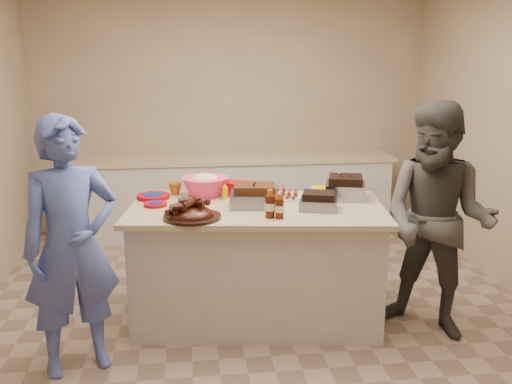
{
  "coord_description": "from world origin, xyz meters",
  "views": [
    {
      "loc": [
        -0.55,
        -4.12,
        2.03
      ],
      "look_at": [
        -0.02,
        0.06,
        1.01
      ],
      "focal_mm": 40.0,
      "sensor_mm": 36.0,
      "label": 1
    }
  ],
  "objects": [
    {
      "name": "pulled_pork_tray",
      "position": [
        -0.04,
        0.01,
        0.91
      ],
      "size": [
        0.39,
        0.32,
        0.11
      ],
      "primitive_type": "cube",
      "rotation": [
        0.0,
        0.0,
        -0.14
      ],
      "color": "#47230F",
      "rests_on": "island"
    },
    {
      "name": "plastic_cup",
      "position": [
        -0.64,
        0.47,
        0.91
      ],
      "size": [
        0.12,
        0.11,
        0.11
      ],
      "primitive_type": "imported",
      "rotation": [
        0.0,
        0.0,
        -0.13
      ],
      "color": "#A15E16",
      "rests_on": "island"
    },
    {
      "name": "guest_blue",
      "position": [
        -1.28,
        -0.57,
        0.0
      ],
      "size": [
        1.2,
        1.79,
        0.4
      ],
      "primitive_type": "imported",
      "rotation": [
        0.0,
        0.0,
        0.39
      ],
      "color": "#4D61B6",
      "rests_on": "ground"
    },
    {
      "name": "mustard_bottle",
      "position": [
        -0.24,
        0.27,
        0.91
      ],
      "size": [
        0.05,
        0.05,
        0.13
      ],
      "primitive_type": "cylinder",
      "rotation": [
        0.0,
        0.0,
        -0.13
      ],
      "color": "#D8B602",
      "rests_on": "island"
    },
    {
      "name": "coleslaw_bowl",
      "position": [
        -0.39,
        0.39,
        0.91
      ],
      "size": [
        0.43,
        0.43,
        0.26
      ],
      "primitive_type": null,
      "rotation": [
        0.0,
        0.0,
        -0.13
      ],
      "color": "#F3356E",
      "rests_on": "island"
    },
    {
      "name": "bbq_bottle_a",
      "position": [
        0.03,
        -0.3,
        0.91
      ],
      "size": [
        0.08,
        0.08,
        0.2
      ],
      "primitive_type": "cylinder",
      "rotation": [
        0.0,
        0.0,
        -0.13
      ],
      "color": "#421508",
      "rests_on": "island"
    },
    {
      "name": "brisket_tray",
      "position": [
        0.42,
        -0.13,
        0.91
      ],
      "size": [
        0.32,
        0.29,
        0.08
      ],
      "primitive_type": "cube",
      "rotation": [
        0.0,
        0.0,
        -0.29
      ],
      "color": "black",
      "rests_on": "island"
    },
    {
      "name": "room",
      "position": [
        0.0,
        0.0,
        0.0
      ],
      "size": [
        4.5,
        5.0,
        2.7
      ],
      "primitive_type": null,
      "color": "tan",
      "rests_on": "ground"
    },
    {
      "name": "basket_stack",
      "position": [
        -0.12,
        0.38,
        0.91
      ],
      "size": [
        0.27,
        0.25,
        0.11
      ],
      "primitive_type": "cube",
      "rotation": [
        0.0,
        0.0,
        -0.46
      ],
      "color": "#A2020E",
      "rests_on": "island"
    },
    {
      "name": "rib_platter",
      "position": [
        -0.51,
        -0.25,
        0.91
      ],
      "size": [
        0.49,
        0.49,
        0.16
      ],
      "primitive_type": null,
      "rotation": [
        0.0,
        0.0,
        -0.23
      ],
      "color": "#3A1209",
      "rests_on": "island"
    },
    {
      "name": "mac_cheese_dish",
      "position": [
        0.6,
        0.28,
        0.91
      ],
      "size": [
        0.3,
        0.24,
        0.07
      ],
      "primitive_type": "cube",
      "rotation": [
        0.0,
        0.0,
        -0.17
      ],
      "color": "#E2A10C",
      "rests_on": "island"
    },
    {
      "name": "back_counter",
      "position": [
        0.0,
        2.2,
        0.45
      ],
      "size": [
        3.6,
        0.64,
        0.9
      ],
      "primitive_type": null,
      "color": "beige",
      "rests_on": "ground"
    },
    {
      "name": "plate_stack_large",
      "position": [
        -0.81,
        0.36,
        0.91
      ],
      "size": [
        0.3,
        0.3,
        0.03
      ],
      "primitive_type": "cylinder",
      "rotation": [
        0.0,
        0.0,
        -0.13
      ],
      "color": "#A2020E",
      "rests_on": "island"
    },
    {
      "name": "sausage_plate",
      "position": [
        0.22,
        0.25,
        0.91
      ],
      "size": [
        0.37,
        0.37,
        0.05
      ],
      "primitive_type": "cylinder",
      "rotation": [
        0.0,
        0.0,
        -0.28
      ],
      "color": "silver",
      "rests_on": "island"
    },
    {
      "name": "sauce_bowl",
      "position": [
        -0.14,
        0.17,
        0.91
      ],
      "size": [
        0.15,
        0.06,
        0.14
      ],
      "primitive_type": "imported",
      "rotation": [
        0.0,
        0.0,
        -0.13
      ],
      "color": "silver",
      "rests_on": "island"
    },
    {
      "name": "plate_stack_small",
      "position": [
        -0.78,
        0.12,
        0.91
      ],
      "size": [
        0.2,
        0.2,
        0.02
      ],
      "primitive_type": "cylinder",
      "rotation": [
        0.0,
        0.0,
        -0.13
      ],
      "color": "#A2020E",
      "rests_on": "island"
    },
    {
      "name": "bbq_bottle_b",
      "position": [
        0.1,
        -0.33,
        0.91
      ],
      "size": [
        0.07,
        0.07,
        0.18
      ],
      "primitive_type": "cylinder",
      "rotation": [
        0.0,
        0.0,
        -0.13
      ],
      "color": "#421508",
      "rests_on": "island"
    },
    {
      "name": "roasting_pan",
      "position": [
        0.71,
        0.18,
        0.91
      ],
      "size": [
        0.38,
        0.38,
        0.12
      ],
      "primitive_type": "cube",
      "rotation": [
        0.0,
        0.0,
        -0.28
      ],
      "color": "gray",
      "rests_on": "island"
    },
    {
      "name": "island",
      "position": [
        -0.02,
        0.01,
        0.0
      ],
      "size": [
        2.04,
        1.26,
        0.91
      ],
      "primitive_type": null,
      "rotation": [
        0.0,
        0.0,
        -0.13
      ],
      "color": "beige",
      "rests_on": "ground"
    },
    {
      "name": "guest_gray",
      "position": [
        1.24,
        -0.38,
        0.0
      ],
      "size": [
        1.76,
        1.85,
        0.65
      ],
      "primitive_type": "imported",
      "rotation": [
        0.0,
        0.0,
        -0.72
      ],
      "color": "#4B4843",
      "rests_on": "ground"
    }
  ]
}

